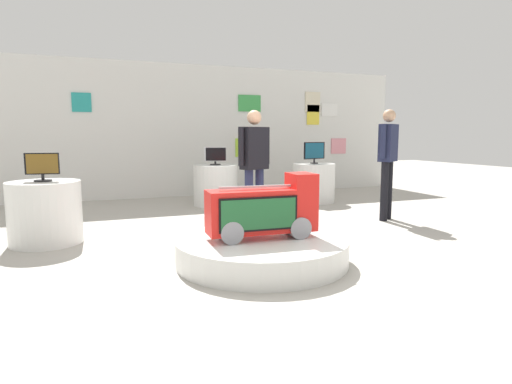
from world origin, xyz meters
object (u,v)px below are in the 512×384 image
tv_on_right_rear (215,156)px  shopper_browsing_rear (254,161)px  display_pedestal_center_rear (314,183)px  shopper_browsing_near_truck (388,155)px  novelty_firetruck_tv (264,212)px  tv_on_center_rear (314,151)px  display_pedestal_right_rear (216,185)px  main_display_pedestal (262,250)px  tv_on_left_rear (42,166)px  display_pedestal_left_rear (45,213)px

tv_on_right_rear → shopper_browsing_rear: 2.41m
display_pedestal_center_rear → shopper_browsing_near_truck: bearing=-85.5°
novelty_firetruck_tv → display_pedestal_center_rear: 4.41m
tv_on_center_rear → shopper_browsing_rear: (-2.10, -2.09, -0.04)m
novelty_firetruck_tv → display_pedestal_center_rear: size_ratio=1.39×
display_pedestal_right_rear → main_display_pedestal: bearing=-98.9°
tv_on_left_rear → tv_on_center_rear: size_ratio=0.73×
main_display_pedestal → tv_on_right_rear: 4.02m
main_display_pedestal → shopper_browsing_near_truck: shopper_browsing_near_truck is taller
main_display_pedestal → display_pedestal_right_rear: display_pedestal_right_rear is taller
display_pedestal_center_rear → tv_on_center_rear: 0.64m
tv_on_left_rear → main_display_pedestal: bearing=-38.5°
novelty_firetruck_tv → display_pedestal_left_rear: 2.85m
novelty_firetruck_tv → display_pedestal_center_rear: (2.56, 3.58, -0.16)m
novelty_firetruck_tv → shopper_browsing_rear: shopper_browsing_rear is taller
display_pedestal_right_rear → shopper_browsing_rear: bearing=-92.9°
display_pedestal_right_rear → shopper_browsing_rear: shopper_browsing_rear is taller
main_display_pedestal → tv_on_left_rear: (-2.21, 1.76, 0.84)m
main_display_pedestal → display_pedestal_center_rear: display_pedestal_center_rear is taller
novelty_firetruck_tv → display_pedestal_right_rear: (0.59, 3.90, -0.16)m
shopper_browsing_rear → main_display_pedestal: bearing=-108.1°
display_pedestal_center_rear → display_pedestal_right_rear: bearing=171.0°
tv_on_center_rear → display_pedestal_right_rear: bearing=170.8°
display_pedestal_right_rear → tv_on_right_rear: tv_on_right_rear is taller
novelty_firetruck_tv → tv_on_center_rear: tv_on_center_rear is taller
main_display_pedestal → shopper_browsing_rear: size_ratio=1.08×
tv_on_left_rear → tv_on_center_rear: (4.79, 1.81, 0.06)m
main_display_pedestal → display_pedestal_left_rear: 2.84m
novelty_firetruck_tv → display_pedestal_left_rear: bearing=141.6°
display_pedestal_center_rear → shopper_browsing_rear: 3.03m
display_pedestal_left_rear → tv_on_right_rear: size_ratio=2.11×
display_pedestal_center_rear → shopper_browsing_near_truck: 2.19m
novelty_firetruck_tv → main_display_pedestal: bearing=160.5°
display_pedestal_right_rear → shopper_browsing_near_truck: 3.29m
display_pedestal_right_rear → tv_on_right_rear: 0.57m
main_display_pedestal → tv_on_center_rear: size_ratio=3.38×
novelty_firetruck_tv → tv_on_left_rear: (-2.23, 1.76, 0.42)m
tv_on_center_rear → shopper_browsing_near_truck: 2.09m
novelty_firetruck_tv → shopper_browsing_rear: (0.46, 1.49, 0.45)m
tv_on_left_rear → tv_on_right_rear: bearing=37.1°
main_display_pedestal → display_pedestal_right_rear: (0.61, 3.89, 0.26)m
tv_on_center_rear → shopper_browsing_near_truck: (0.17, -2.09, 0.00)m
display_pedestal_center_rear → tv_on_right_rear: 2.08m
display_pedestal_right_rear → shopper_browsing_near_truck: shopper_browsing_near_truck is taller
tv_on_left_rear → shopper_browsing_near_truck: bearing=-3.1°
shopper_browsing_near_truck → display_pedestal_center_rear: bearing=94.5°
display_pedestal_right_rear → display_pedestal_left_rear: bearing=-142.9°
tv_on_left_rear → tv_on_center_rear: bearing=20.7°
tv_on_left_rear → tv_on_center_rear: 5.13m
shopper_browsing_near_truck → shopper_browsing_rear: bearing=-179.9°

